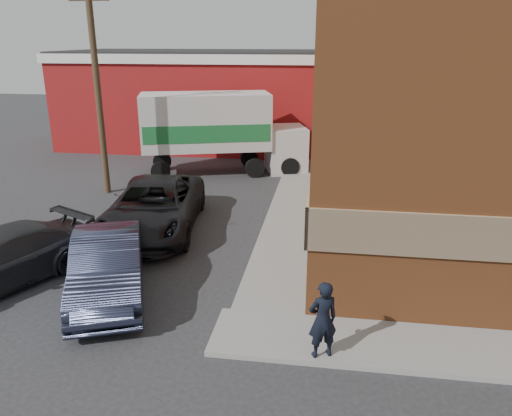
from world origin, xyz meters
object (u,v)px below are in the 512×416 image
at_px(warehouse, 203,98).
at_px(utility_pole, 97,79).
at_px(sedan, 108,266).
at_px(box_truck, 222,128).
at_px(suv_a, 154,207).
at_px(man, 323,320).

distance_m(warehouse, utility_pole, 11.27).
distance_m(sedan, box_truck, 12.51).
height_order(utility_pole, suv_a, utility_pole).
bearing_deg(man, suv_a, -71.25).
bearing_deg(warehouse, man, -69.84).
bearing_deg(man, sedan, -43.51).
xyz_separation_m(man, suv_a, (-5.86, 6.55, -0.10)).
xyz_separation_m(warehouse, utility_pole, (-1.50, -11.00, 1.93)).
bearing_deg(utility_pole, suv_a, -48.43).
distance_m(utility_pole, suv_a, 6.61).
relative_size(sedan, suv_a, 0.78).
height_order(warehouse, suv_a, warehouse).
relative_size(utility_pole, box_truck, 1.10).
bearing_deg(warehouse, utility_pole, -97.77).
distance_m(warehouse, box_truck, 7.61).
height_order(utility_pole, man, utility_pole).
height_order(sedan, box_truck, box_truck).
relative_size(man, box_truck, 0.21).
bearing_deg(sedan, utility_pole, 93.24).
distance_m(suv_a, box_truck, 8.07).
xyz_separation_m(utility_pole, box_truck, (4.22, 3.92, -2.52)).
bearing_deg(sedan, man, -41.86).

